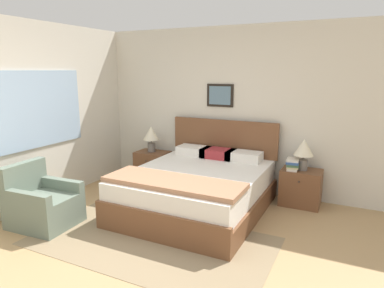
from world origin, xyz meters
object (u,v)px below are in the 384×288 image
nightstand_near_window (153,166)px  nightstand_by_door (301,187)px  table_lamp_near_window (151,135)px  bed (197,188)px  table_lamp_by_door (304,150)px  armchair (42,204)px

nightstand_near_window → nightstand_by_door: size_ratio=1.00×
nightstand_near_window → table_lamp_near_window: table_lamp_near_window is taller
bed → table_lamp_near_window: (-1.28, 0.83, 0.51)m
nightstand_by_door → table_lamp_by_door: (0.01, 0.00, 0.56)m
nightstand_near_window → table_lamp_near_window: size_ratio=1.24×
armchair → table_lamp_by_door: (2.84, 2.11, 0.56)m
bed → nightstand_by_door: 1.51m
table_lamp_near_window → nightstand_by_door: bearing=-0.1°
bed → table_lamp_by_door: (1.27, 0.83, 0.51)m
nightstand_by_door → armchair: bearing=-143.3°
table_lamp_near_window → bed: bearing=-32.9°
nightstand_by_door → table_lamp_near_window: table_lamp_near_window is taller
nightstand_near_window → nightstand_by_door: bearing=0.0°
nightstand_by_door → table_lamp_by_door: bearing=23.2°
nightstand_near_window → table_lamp_by_door: 2.59m
nightstand_near_window → armchair: bearing=-98.2°
bed → table_lamp_near_window: 1.61m
bed → armchair: size_ratio=2.66×
bed → armchair: 2.03m
armchair → nightstand_near_window: armchair is taller
nightstand_near_window → bed: bearing=-33.2°
armchair → nightstand_near_window: bearing=168.5°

